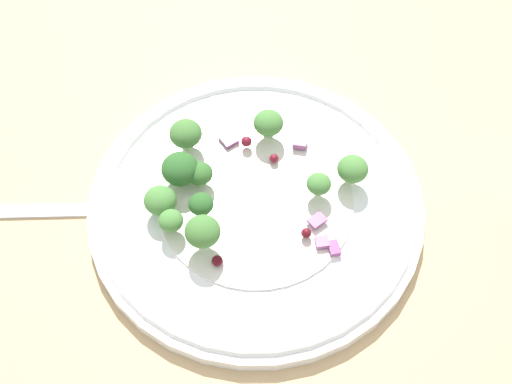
{
  "coord_description": "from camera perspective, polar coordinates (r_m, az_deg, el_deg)",
  "views": [
    {
      "loc": [
        -11.77,
        24.68,
        47.57
      ],
      "look_at": [
        1.71,
        -1.14,
        2.7
      ],
      "focal_mm": 47.82,
      "sensor_mm": 36.0,
      "label": 1
    }
  ],
  "objects": [
    {
      "name": "broccoli_floret_4",
      "position": [
        0.54,
        5.27,
        0.65
      ],
      "size": [
        1.94,
        1.94,
        1.97
      ],
      "color": "#9EC684",
      "rests_on": "plate"
    },
    {
      "name": "cranberry_1",
      "position": [
        0.57,
        -0.8,
        4.25
      ],
      "size": [
        0.91,
        0.91,
        0.91
      ],
      "primitive_type": "sphere",
      "color": "maroon",
      "rests_on": "plate"
    },
    {
      "name": "broccoli_floret_9",
      "position": [
        0.54,
        -4.71,
        1.53
      ],
      "size": [
        2.08,
        2.08,
        2.11
      ],
      "color": "#9EC684",
      "rests_on": "plate"
    },
    {
      "name": "onion_bit_1",
      "position": [
        0.53,
        5.14,
        -2.37
      ],
      "size": [
        1.46,
        1.62,
        0.31
      ],
      "primitive_type": "cube",
      "rotation": [
        0.0,
        0.0,
        1.14
      ],
      "color": "#934C84",
      "rests_on": "plate"
    },
    {
      "name": "plate",
      "position": [
        0.55,
        -0.0,
        -1.04
      ],
      "size": [
        27.01,
        27.01,
        1.7
      ],
      "color": "white",
      "rests_on": "ground_plane"
    },
    {
      "name": "ground_plane",
      "position": [
        0.56,
        1.02,
        -3.63
      ],
      "size": [
        180.0,
        180.0,
        2.0
      ],
      "primitive_type": "cube",
      "color": "tan"
    },
    {
      "name": "onion_bit_2",
      "position": [
        0.52,
        6.42,
        -4.91
      ],
      "size": [
        1.41,
        1.45,
        0.49
      ],
      "primitive_type": "cube",
      "rotation": [
        0.0,
        0.0,
        2.29
      ],
      "color": "#843D75",
      "rests_on": "plate"
    },
    {
      "name": "dressing_pool",
      "position": [
        0.55,
        -0.0,
        -0.8
      ],
      "size": [
        15.67,
        15.67,
        0.2
      ],
      "primitive_type": "cylinder",
      "color": "white",
      "rests_on": "plate"
    },
    {
      "name": "onion_bit_3",
      "position": [
        0.57,
        3.69,
        4.13
      ],
      "size": [
        1.39,
        1.32,
        0.59
      ],
      "primitive_type": "cube",
      "rotation": [
        0.0,
        0.0,
        0.31
      ],
      "color": "#934C84",
      "rests_on": "plate"
    },
    {
      "name": "broccoli_floret_6",
      "position": [
        0.53,
        -8.01,
        -0.74
      ],
      "size": [
        2.57,
        2.57,
        2.6
      ],
      "color": "#8EB77A",
      "rests_on": "plate"
    },
    {
      "name": "onion_bit_0",
      "position": [
        0.58,
        -2.3,
        4.4
      ],
      "size": [
        1.81,
        1.75,
        0.39
      ],
      "primitive_type": "cube",
      "rotation": [
        0.0,
        0.0,
        1.08
      ],
      "color": "#843D75",
      "rests_on": "plate"
    },
    {
      "name": "broccoli_floret_0",
      "position": [
        0.54,
        -6.51,
        1.68
      ],
      "size": [
        2.99,
        2.99,
        3.02
      ],
      "color": "#8EB77A",
      "rests_on": "plate"
    },
    {
      "name": "cranberry_0",
      "position": [
        0.52,
        4.13,
        -3.61
      ],
      "size": [
        0.78,
        0.78,
        0.78
      ],
      "primitive_type": "sphere",
      "color": "maroon",
      "rests_on": "plate"
    },
    {
      "name": "broccoli_floret_1",
      "position": [
        0.57,
        1.04,
        5.76
      ],
      "size": [
        2.49,
        2.49,
        2.53
      ],
      "color": "#9EC684",
      "rests_on": "plate"
    },
    {
      "name": "cranberry_2",
      "position": [
        0.51,
        -3.26,
        -5.76
      ],
      "size": [
        0.85,
        0.85,
        0.85
      ],
      "primitive_type": "sphere",
      "color": "#4C0A14",
      "rests_on": "plate"
    },
    {
      "name": "broccoli_floret_2",
      "position": [
        0.53,
        -4.62,
        -1.05
      ],
      "size": [
        1.97,
        1.97,
        1.99
      ],
      "color": "#9EC684",
      "rests_on": "plate"
    },
    {
      "name": "broccoli_floret_7",
      "position": [
        0.51,
        -4.49,
        -3.35
      ],
      "size": [
        2.7,
        2.7,
        2.73
      ],
      "color": "#9EC684",
      "rests_on": "plate"
    },
    {
      "name": "fork",
      "position": [
        0.58,
        -16.68,
        -1.46
      ],
      "size": [
        17.13,
        10.61,
        0.5
      ],
      "color": "silver",
      "rests_on": "ground_plane"
    },
    {
      "name": "cranberry_3",
      "position": [
        0.56,
        1.51,
        2.83
      ],
      "size": [
        0.75,
        0.75,
        0.75
      ],
      "primitive_type": "sphere",
      "color": "maroon",
      "rests_on": "plate"
    },
    {
      "name": "onion_bit_4",
      "position": [
        0.53,
        5.58,
        -4.15
      ],
      "size": [
        1.38,
        1.37,
        0.47
      ],
      "primitive_type": "cube",
      "rotation": [
        0.0,
        0.0,
        0.61
      ],
      "color": "#A35B93",
      "rests_on": "plate"
    },
    {
      "name": "broccoli_floret_3",
      "position": [
        0.55,
        8.09,
        1.88
      ],
      "size": [
        2.48,
        2.48,
        2.52
      ],
      "color": "#ADD18E",
      "rests_on": "plate"
    },
    {
      "name": "broccoli_floret_5",
      "position": [
        0.56,
        -5.9,
        4.84
      ],
      "size": [
        2.69,
        2.69,
        2.73
      ],
      "color": "#ADD18E",
      "rests_on": "plate"
    },
    {
      "name": "broccoli_floret_8",
      "position": [
        0.52,
        -7.12,
        -2.43
      ],
      "size": [
        1.92,
        1.92,
        1.95
      ],
      "color": "#ADD18E",
      "rests_on": "plate"
    }
  ]
}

